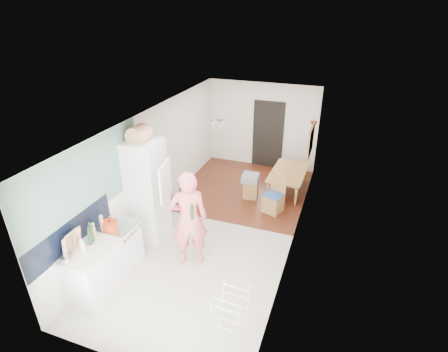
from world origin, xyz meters
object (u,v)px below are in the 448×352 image
Objects in this scene: dining_table at (289,182)px; dining_chair at (274,194)px; stool at (251,189)px; drying_rack at (231,314)px; person at (188,211)px.

dining_table is 1.39× the size of dining_chair.
dining_table is 1.09m from stool.
stool is (-0.69, 0.49, -0.24)m from dining_chair.
person is at bearing 137.99° from drying_rack.
person is at bearing -98.51° from stool.
person is 1.96m from drying_rack.
drying_rack is at bearing -78.10° from stool.
dining_chair is (1.10, 2.26, -0.65)m from person.
dining_chair is 3.58m from drying_rack.
person is 4.83× the size of stool.
stool is at bearing 131.05° from dining_table.
drying_rack is (1.27, -1.32, -0.71)m from person.
person reaches higher than dining_table.
person is 2.38× the size of dining_chair.
dining_chair is at bearing -35.42° from stool.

